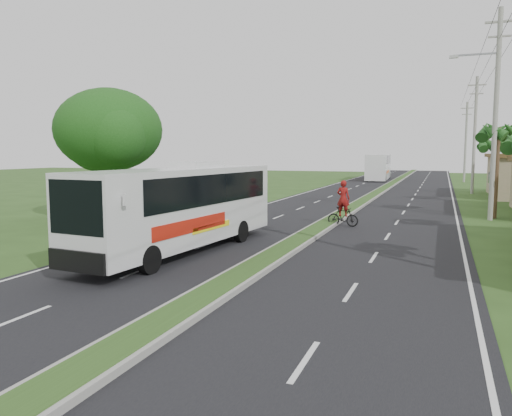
% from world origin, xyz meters
% --- Properties ---
extents(ground, '(180.00, 180.00, 0.00)m').
position_xyz_m(ground, '(0.00, 0.00, 0.00)').
color(ground, '#2A481A').
rests_on(ground, ground).
extents(road_asphalt, '(14.00, 160.00, 0.02)m').
position_xyz_m(road_asphalt, '(0.00, 20.00, 0.01)').
color(road_asphalt, black).
rests_on(road_asphalt, ground).
extents(median_strip, '(1.20, 160.00, 0.18)m').
position_xyz_m(median_strip, '(0.00, 20.00, 0.10)').
color(median_strip, gray).
rests_on(median_strip, ground).
extents(lane_edge_left, '(0.12, 160.00, 0.01)m').
position_xyz_m(lane_edge_left, '(-6.70, 20.00, 0.00)').
color(lane_edge_left, silver).
rests_on(lane_edge_left, ground).
extents(lane_edge_right, '(0.12, 160.00, 0.01)m').
position_xyz_m(lane_edge_right, '(6.70, 20.00, 0.00)').
color(lane_edge_right, silver).
rests_on(lane_edge_right, ground).
extents(palm_verge_c, '(2.40, 2.40, 5.85)m').
position_xyz_m(palm_verge_c, '(8.80, 19.00, 5.12)').
color(palm_verge_c, '#473321').
rests_on(palm_verge_c, ground).
extents(palm_verge_d, '(2.40, 2.40, 5.25)m').
position_xyz_m(palm_verge_d, '(9.30, 28.00, 4.55)').
color(palm_verge_d, '#473321').
rests_on(palm_verge_d, ground).
extents(shade_tree, '(6.30, 6.00, 7.54)m').
position_xyz_m(shade_tree, '(-12.11, 10.02, 5.03)').
color(shade_tree, '#473321').
rests_on(shade_tree, ground).
extents(utility_pole_b, '(3.20, 0.28, 12.00)m').
position_xyz_m(utility_pole_b, '(8.47, 18.00, 6.26)').
color(utility_pole_b, gray).
rests_on(utility_pole_b, ground).
extents(utility_pole_c, '(1.60, 0.28, 11.00)m').
position_xyz_m(utility_pole_c, '(8.50, 38.00, 5.67)').
color(utility_pole_c, gray).
rests_on(utility_pole_c, ground).
extents(utility_pole_d, '(1.60, 0.28, 10.50)m').
position_xyz_m(utility_pole_d, '(8.50, 58.00, 5.42)').
color(utility_pole_d, gray).
rests_on(utility_pole_d, ground).
extents(coach_bus_main, '(3.28, 11.23, 3.58)m').
position_xyz_m(coach_bus_main, '(-3.71, 3.48, 1.97)').
color(coach_bus_main, silver).
rests_on(coach_bus_main, ground).
extents(coach_bus_far, '(3.29, 12.58, 3.63)m').
position_xyz_m(coach_bus_far, '(-2.81, 59.35, 2.06)').
color(coach_bus_far, white).
rests_on(coach_bus_far, ground).
extents(motorcyclist, '(1.76, 0.75, 2.48)m').
position_xyz_m(motorcyclist, '(0.91, 12.51, 0.94)').
color(motorcyclist, black).
rests_on(motorcyclist, ground).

